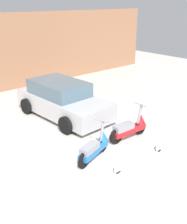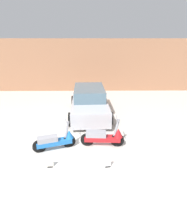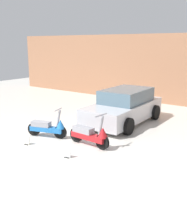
{
  "view_description": "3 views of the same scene",
  "coord_description": "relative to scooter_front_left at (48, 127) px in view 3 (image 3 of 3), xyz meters",
  "views": [
    {
      "loc": [
        -4.75,
        -4.15,
        4.1
      ],
      "look_at": [
        0.61,
        2.03,
        0.8
      ],
      "focal_mm": 45.0,
      "sensor_mm": 36.0,
      "label": 1
    },
    {
      "loc": [
        0.9,
        -4.13,
        3.45
      ],
      "look_at": [
        0.98,
        2.58,
        0.67
      ],
      "focal_mm": 28.0,
      "sensor_mm": 36.0,
      "label": 2
    },
    {
      "loc": [
        6.26,
        -5.34,
        3.06
      ],
      "look_at": [
        0.66,
        2.15,
        0.77
      ],
      "focal_mm": 45.0,
      "sensor_mm": 36.0,
      "label": 3
    }
  ],
  "objects": [
    {
      "name": "wall_back",
      "position": [
        0.29,
        7.43,
        1.42
      ],
      "size": [
        19.6,
        0.12,
        3.55
      ],
      "primitive_type": "cube",
      "color": "#9E6B4C",
      "rests_on": "ground_plane"
    },
    {
      "name": "ground_plane",
      "position": [
        0.29,
        -0.92,
        -0.35
      ],
      "size": [
        28.0,
        28.0,
        0.0
      ],
      "primitive_type": "plane",
      "color": "silver"
    },
    {
      "name": "scooter_front_left",
      "position": [
        0.0,
        0.0,
        0.0
      ],
      "size": [
        1.38,
        0.69,
        1.0
      ],
      "rotation": [
        0.0,
        0.0,
        0.31
      ],
      "color": "black",
      "rests_on": "ground_plane"
    },
    {
      "name": "car_rear_left",
      "position": [
        1.08,
        3.07,
        0.28
      ],
      "size": [
        2.02,
        3.96,
        1.32
      ],
      "rotation": [
        0.0,
        0.0,
        -1.53
      ],
      "color": "#B7B7BC",
      "rests_on": "ground_plane"
    },
    {
      "name": "placard_near_right_scooter",
      "position": [
        1.65,
        -0.91,
        -0.24
      ],
      "size": [
        0.2,
        0.15,
        0.26
      ],
      "rotation": [
        0.0,
        0.0,
        0.17
      ],
      "color": "black",
      "rests_on": "ground_plane"
    },
    {
      "name": "placard_near_left_scooter",
      "position": [
        -0.04,
        -0.9,
        -0.24
      ],
      "size": [
        0.2,
        0.13,
        0.26
      ],
      "rotation": [
        0.0,
        0.0,
        0.08
      ],
      "color": "black",
      "rests_on": "ground_plane"
    },
    {
      "name": "scooter_front_right",
      "position": [
        1.62,
        0.18,
        0.02
      ],
      "size": [
        1.52,
        0.55,
        1.06
      ],
      "rotation": [
        0.0,
        0.0,
        -0.05
      ],
      "color": "black",
      "rests_on": "ground_plane"
    }
  ]
}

